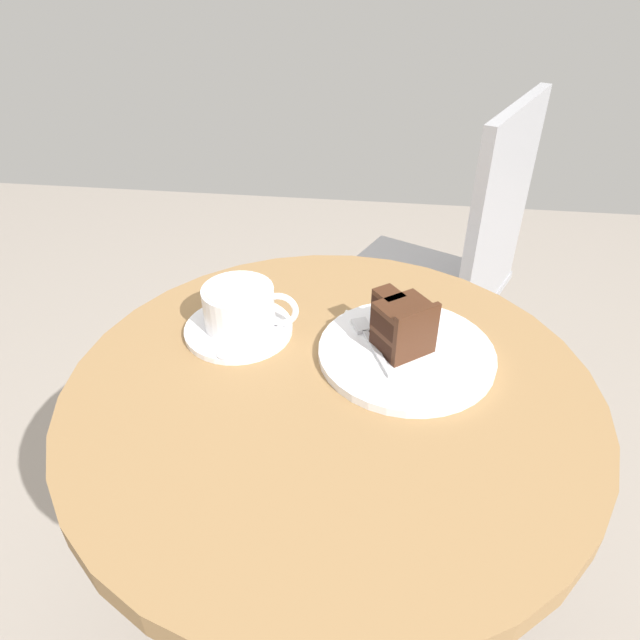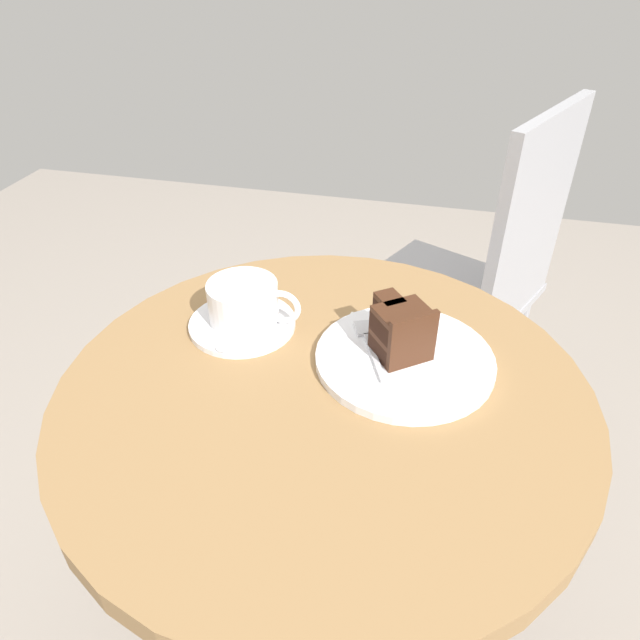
# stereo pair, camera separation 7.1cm
# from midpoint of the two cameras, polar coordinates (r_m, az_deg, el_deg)

# --- Properties ---
(cafe_table) EXTENTS (0.68, 0.68, 0.70)m
(cafe_table) POSITION_cam_midpoint_polar(r_m,az_deg,el_deg) (0.81, -1.54, -12.97)
(cafe_table) COLOR olive
(cafe_table) RESTS_ON ground
(saucer) EXTENTS (0.15, 0.15, 0.01)m
(saucer) POSITION_cam_midpoint_polar(r_m,az_deg,el_deg) (0.82, -10.57, -0.96)
(saucer) COLOR white
(saucer) RESTS_ON cafe_table
(coffee_cup) EXTENTS (0.13, 0.10, 0.06)m
(coffee_cup) POSITION_cam_midpoint_polar(r_m,az_deg,el_deg) (0.81, -10.45, 1.30)
(coffee_cup) COLOR white
(coffee_cup) RESTS_ON saucer
(teaspoon) EXTENTS (0.08, 0.08, 0.00)m
(teaspoon) POSITION_cam_midpoint_polar(r_m,az_deg,el_deg) (0.78, -10.35, -2.67)
(teaspoon) COLOR silver
(teaspoon) RESTS_ON saucer
(cake_plate) EXTENTS (0.24, 0.24, 0.01)m
(cake_plate) POSITION_cam_midpoint_polar(r_m,az_deg,el_deg) (0.77, 6.03, -3.38)
(cake_plate) COLOR white
(cake_plate) RESTS_ON cafe_table
(cake_slice) EXTENTS (0.09, 0.10, 0.08)m
(cake_slice) POSITION_cam_midpoint_polar(r_m,az_deg,el_deg) (0.75, 5.49, -0.60)
(cake_slice) COLOR black
(cake_slice) RESTS_ON cake_plate
(fork) EXTENTS (0.06, 0.13, 0.00)m
(fork) POSITION_cam_midpoint_polar(r_m,az_deg,el_deg) (0.78, 2.38, -2.01)
(fork) COLOR silver
(fork) RESTS_ON cake_plate
(napkin) EXTENTS (0.16, 0.16, 0.00)m
(napkin) POSITION_cam_midpoint_polar(r_m,az_deg,el_deg) (0.79, 3.29, -2.33)
(napkin) COLOR silver
(napkin) RESTS_ON cafe_table
(cafe_chair) EXTENTS (0.51, 0.51, 0.90)m
(cafe_chair) POSITION_cam_midpoint_polar(r_m,az_deg,el_deg) (1.37, 11.67, 5.57)
(cafe_chair) COLOR #9E9EA3
(cafe_chair) RESTS_ON ground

